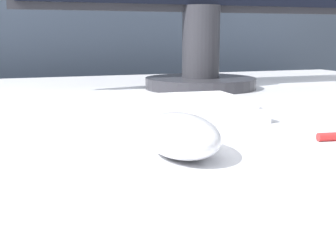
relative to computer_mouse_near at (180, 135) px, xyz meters
name	(u,v)px	position (x,y,z in m)	size (l,w,h in m)	color
partition_panel	(39,156)	(-0.06, 0.90, -0.24)	(5.00, 0.03, 1.11)	#333D4C
computer_mouse_near	(180,135)	(0.00, 0.00, 0.00)	(0.07, 0.11, 0.03)	silver
keyboard	(93,113)	(-0.04, 0.17, -0.01)	(0.39, 0.14, 0.02)	silver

